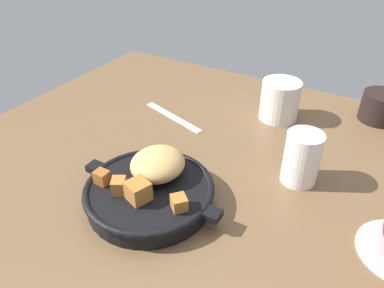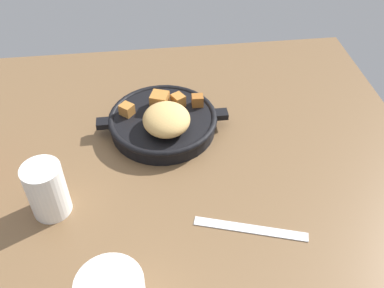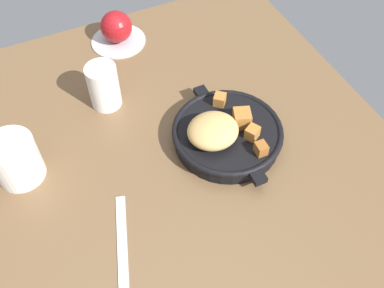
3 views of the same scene
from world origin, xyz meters
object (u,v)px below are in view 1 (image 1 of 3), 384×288
object	(u,v)px
cast_iron_skillet	(151,188)
ceramic_mug_white	(280,100)
butter_knife	(173,117)
coffee_mug_dark	(381,107)
white_creamer_pitcher	(302,158)

from	to	relation	value
cast_iron_skillet	ceramic_mug_white	world-z (taller)	ceramic_mug_white
cast_iron_skillet	butter_knife	size ratio (longest dim) A/B	1.42
ceramic_mug_white	cast_iron_skillet	bearing A→B (deg)	-103.67
ceramic_mug_white	coffee_mug_dark	bearing A→B (deg)	27.82
butter_knife	coffee_mug_dark	distance (cm)	45.94
cast_iron_skillet	coffee_mug_dark	distance (cm)	54.95
coffee_mug_dark	butter_knife	bearing A→B (deg)	-151.23
butter_knife	ceramic_mug_white	distance (cm)	24.00
cast_iron_skillet	ceramic_mug_white	xyz separation A→B (cm)	(8.90, 36.57, 1.81)
butter_knife	cast_iron_skillet	bearing A→B (deg)	-47.42
coffee_mug_dark	white_creamer_pitcher	world-z (taller)	white_creamer_pitcher
cast_iron_skillet	butter_knife	xyz separation A→B (cm)	(-11.64, 24.88, -2.40)
coffee_mug_dark	ceramic_mug_white	xyz separation A→B (cm)	(-19.65, -10.37, 1.21)
white_creamer_pitcher	ceramic_mug_white	bearing A→B (deg)	118.01
cast_iron_skillet	white_creamer_pitcher	world-z (taller)	white_creamer_pitcher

